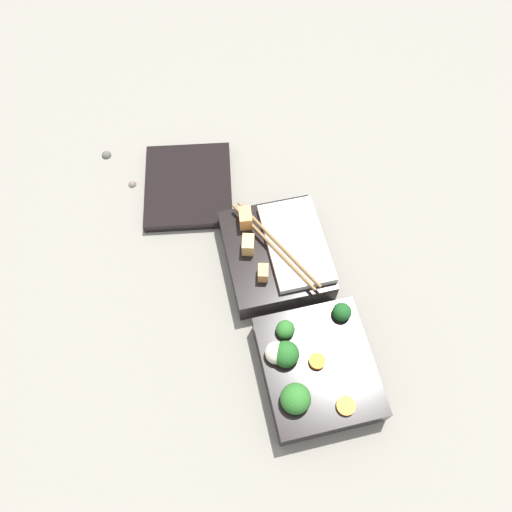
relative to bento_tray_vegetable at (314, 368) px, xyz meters
name	(u,v)px	position (x,y,z in m)	size (l,w,h in m)	color
ground_plane	(286,315)	(0.10, 0.02, -0.03)	(3.00, 3.00, 0.00)	gray
bento_tray_vegetable	(314,368)	(0.00, 0.00, 0.00)	(0.18, 0.15, 0.08)	black
bento_tray_rice	(277,253)	(0.19, 0.01, 0.00)	(0.18, 0.15, 0.07)	black
bento_lid	(189,186)	(0.37, 0.12, -0.02)	(0.17, 0.15, 0.02)	black
pebble_0	(132,184)	(0.40, 0.22, -0.02)	(0.01, 0.01, 0.01)	#7A6B5B
pebble_1	(106,154)	(0.48, 0.26, -0.02)	(0.02, 0.02, 0.02)	#595651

